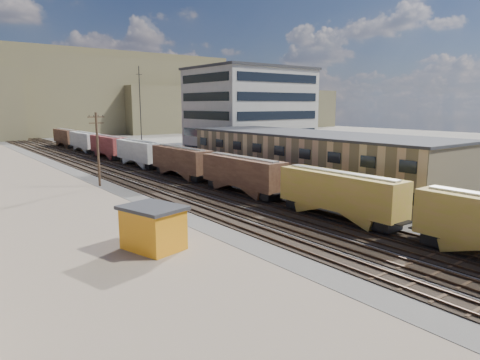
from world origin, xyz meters
TOP-DOWN VIEW (x-y plane):
  - ground at (0.00, 0.00)m, footprint 300.00×300.00m
  - ballast_bed at (0.00, 50.00)m, footprint 18.00×200.00m
  - dirt_yard at (-20.00, 40.00)m, footprint 24.00×180.00m
  - asphalt_lot at (22.00, 35.00)m, footprint 26.00×120.00m
  - rail_tracks at (-0.55, 50.00)m, footprint 11.40×200.00m
  - freight_train at (3.80, 48.81)m, footprint 3.00×119.74m
  - warehouse at (14.98, 25.00)m, footprint 12.40×40.40m
  - office_tower at (27.95, 54.95)m, footprint 22.60×18.60m
  - utility_pole_north at (-8.50, 42.00)m, footprint 2.20×0.32m
  - radio_mast at (6.00, 60.00)m, footprint 1.20×0.16m
  - hills_north at (0.17, 167.92)m, footprint 265.00×80.00m
  - maintenance_shed at (-14.19, 13.92)m, footprint 4.69×5.44m
  - parked_car_red at (22.01, 6.91)m, footprint 2.12×4.24m
  - parked_car_silver at (27.66, 10.34)m, footprint 4.97×3.37m
  - parked_car_blue at (26.22, 45.45)m, footprint 5.10×6.28m
  - parked_car_far at (29.13, 38.60)m, footprint 2.21×4.24m

SIDE VIEW (x-z plane):
  - ground at x=0.00m, z-range 0.00..0.00m
  - dirt_yard at x=-20.00m, z-range 0.00..0.03m
  - asphalt_lot at x=22.00m, z-range 0.00..0.04m
  - ballast_bed at x=0.00m, z-range 0.00..0.06m
  - rail_tracks at x=-0.55m, z-range -0.01..0.23m
  - parked_car_silver at x=27.66m, z-range 0.00..1.34m
  - parked_car_far at x=29.13m, z-range 0.00..1.38m
  - parked_car_red at x=22.01m, z-range 0.00..1.39m
  - parked_car_blue at x=26.22m, z-range 0.00..1.59m
  - maintenance_shed at x=-14.19m, z-range 0.04..3.46m
  - freight_train at x=3.80m, z-range 0.56..5.02m
  - warehouse at x=14.98m, z-range 0.03..7.28m
  - utility_pole_north at x=-8.50m, z-range 0.30..10.30m
  - radio_mast at x=6.00m, z-range 0.12..18.12m
  - office_tower at x=27.95m, z-range 0.04..18.49m
  - hills_north at x=0.17m, z-range -1.90..30.10m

